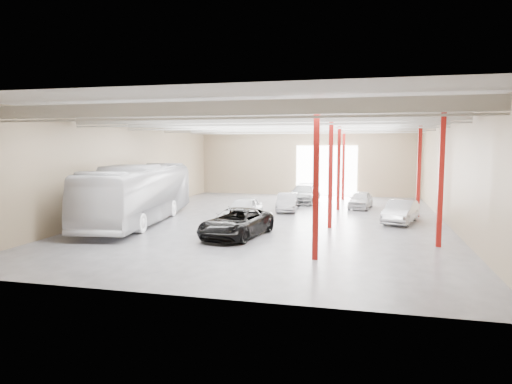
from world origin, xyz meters
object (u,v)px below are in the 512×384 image
at_px(car_row_a, 244,209).
at_px(car_right_near, 401,212).
at_px(car_row_c, 304,194).
at_px(black_sedan, 237,223).
at_px(coach_bus, 139,194).
at_px(car_right_far, 361,200).
at_px(car_row_b, 287,202).

bearing_deg(car_row_a, car_right_near, 8.91).
distance_m(car_row_a, car_row_c, 10.82).
xyz_separation_m(black_sedan, car_right_near, (9.13, 6.92, -0.04)).
bearing_deg(car_right_near, car_row_a, -154.66).
xyz_separation_m(coach_bus, car_right_far, (14.00, 10.33, -1.21)).
bearing_deg(car_row_b, car_right_far, 22.12).
height_order(car_row_b, car_right_near, car_right_near).
distance_m(coach_bus, car_row_c, 15.63).
relative_size(coach_bus, black_sedan, 2.43).
height_order(coach_bus, car_right_far, coach_bus).
xyz_separation_m(coach_bus, car_right_near, (16.64, 3.87, -1.15)).
height_order(car_row_b, car_row_c, car_row_c).
bearing_deg(black_sedan, coach_bus, 167.48).
height_order(coach_bus, car_row_c, coach_bus).
bearing_deg(car_row_b, black_sedan, -101.15).
relative_size(black_sedan, car_row_b, 1.34).
bearing_deg(car_row_a, car_row_c, 75.31).
distance_m(car_row_b, car_right_near, 8.87).
xyz_separation_m(black_sedan, car_row_b, (1.01, 10.50, -0.09)).
xyz_separation_m(car_row_c, car_right_far, (4.88, -2.32, -0.11)).
xyz_separation_m(coach_bus, car_row_c, (9.12, 12.65, -1.10)).
height_order(car_row_a, car_right_far, car_row_a).
bearing_deg(car_right_near, coach_bus, -151.18).
height_order(car_row_b, car_right_far, car_row_b).
relative_size(car_row_a, car_right_far, 1.16).
relative_size(car_row_a, car_row_b, 1.12).
xyz_separation_m(coach_bus, car_row_a, (6.50, 2.15, -1.10)).
relative_size(black_sedan, car_right_near, 1.24).
relative_size(coach_bus, car_row_b, 3.26).
height_order(black_sedan, car_row_b, black_sedan).
bearing_deg(car_right_far, car_right_near, -60.04).
xyz_separation_m(car_row_a, car_row_b, (2.03, 5.30, -0.11)).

